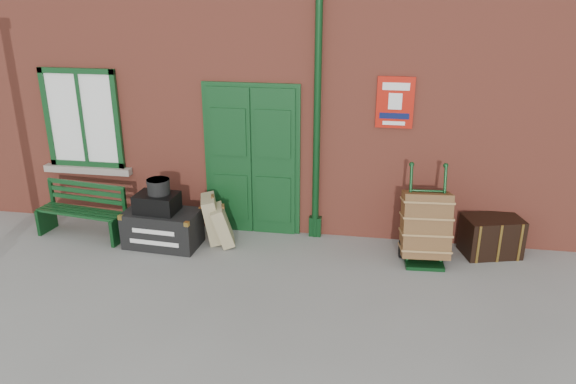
% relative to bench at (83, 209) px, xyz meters
% --- Properties ---
extents(ground, '(80.00, 80.00, 0.00)m').
position_rel_bench_xyz_m(ground, '(2.76, -0.90, -0.41)').
color(ground, gray).
rests_on(ground, ground).
extents(station_building, '(10.30, 4.30, 4.36)m').
position_rel_bench_xyz_m(station_building, '(2.76, 2.60, 1.75)').
color(station_building, '#A24634').
rests_on(station_building, ground).
extents(bench, '(1.37, 0.60, 0.82)m').
position_rel_bench_xyz_m(bench, '(0.00, 0.00, 0.00)').
color(bench, '#103A19').
rests_on(bench, ground).
extents(houdini_trunk, '(1.08, 0.64, 0.52)m').
position_rel_bench_xyz_m(houdini_trunk, '(1.28, -0.14, -0.15)').
color(houdini_trunk, black).
rests_on(houdini_trunk, ground).
extents(strongbox, '(0.60, 0.46, 0.26)m').
position_rel_bench_xyz_m(strongbox, '(1.23, -0.14, 0.24)').
color(strongbox, black).
rests_on(strongbox, houdini_trunk).
extents(hatbox, '(0.33, 0.33, 0.21)m').
position_rel_bench_xyz_m(hatbox, '(1.26, -0.11, 0.48)').
color(hatbox, black).
rests_on(hatbox, strongbox).
extents(suitcase_back, '(0.43, 0.55, 0.69)m').
position_rel_bench_xyz_m(suitcase_back, '(1.95, 0.13, -0.07)').
color(suitcase_back, tan).
rests_on(suitcase_back, ground).
extents(suitcase_front, '(0.45, 0.51, 0.60)m').
position_rel_bench_xyz_m(suitcase_front, '(2.13, 0.03, -0.11)').
color(suitcase_front, tan).
rests_on(suitcase_front, ground).
extents(porter_trolley, '(0.67, 0.72, 1.30)m').
position_rel_bench_xyz_m(porter_trolley, '(4.96, 0.02, 0.09)').
color(porter_trolley, '#0D3415').
rests_on(porter_trolley, ground).
extents(dark_trunk, '(0.87, 0.68, 0.55)m').
position_rel_bench_xyz_m(dark_trunk, '(5.89, 0.35, -0.14)').
color(dark_trunk, black).
rests_on(dark_trunk, ground).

